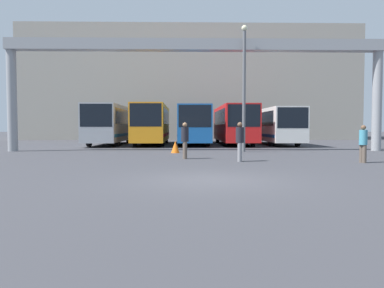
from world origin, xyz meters
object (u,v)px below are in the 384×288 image
at_px(bus_slot_0, 110,123).
at_px(bus_slot_1, 152,122).
at_px(pedestrian_far_center, 363,143).
at_px(pedestrian_mid_left, 185,140).
at_px(pedestrian_near_right, 240,141).
at_px(lamp_post, 244,83).
at_px(bus_slot_3, 234,123).
at_px(traffic_cone, 175,147).
at_px(bus_slot_4, 275,124).
at_px(bus_slot_2, 193,123).

bearing_deg(bus_slot_0, bus_slot_1, 4.71).
xyz_separation_m(bus_slot_0, bus_slot_1, (3.55, 0.29, 0.03)).
bearing_deg(pedestrian_far_center, pedestrian_mid_left, -126.68).
distance_m(bus_slot_1, pedestrian_mid_left, 14.71).
xyz_separation_m(bus_slot_1, pedestrian_near_right, (5.25, -15.84, -0.99)).
bearing_deg(lamp_post, bus_slot_3, 86.17).
relative_size(bus_slot_3, traffic_cone, 15.83).
bearing_deg(bus_slot_4, traffic_cone, -129.79).
bearing_deg(pedestrian_far_center, bus_slot_2, -178.99).
relative_size(bus_slot_2, bus_slot_3, 1.05).
bearing_deg(pedestrian_far_center, bus_slot_0, -160.39).
bearing_deg(bus_slot_4, pedestrian_near_right, -109.10).
xyz_separation_m(pedestrian_far_center, lamp_post, (-4.02, 7.15, 3.37)).
height_order(pedestrian_near_right, pedestrian_mid_left, pedestrian_near_right).
bearing_deg(bus_slot_2, pedestrian_mid_left, -92.86).
distance_m(bus_slot_0, pedestrian_far_center, 21.48).
bearing_deg(bus_slot_4, lamp_post, -114.68).
distance_m(pedestrian_mid_left, traffic_cone, 4.13).
relative_size(bus_slot_0, bus_slot_1, 0.95).
height_order(bus_slot_3, pedestrian_mid_left, bus_slot_3).
xyz_separation_m(bus_slot_0, pedestrian_mid_left, (6.36, -14.11, -0.96)).
height_order(bus_slot_1, pedestrian_near_right, bus_slot_1).
xyz_separation_m(bus_slot_4, pedestrian_near_right, (-5.39, -15.57, -0.83)).
xyz_separation_m(pedestrian_near_right, lamp_post, (1.21, 6.46, 3.30)).
bearing_deg(pedestrian_mid_left, traffic_cone, -179.13).
bearing_deg(bus_slot_1, traffic_cone, -77.75).
xyz_separation_m(bus_slot_2, traffic_cone, (-1.30, -10.78, -1.50)).
xyz_separation_m(pedestrian_near_right, traffic_cone, (-3.01, 5.49, -0.58)).
bearing_deg(pedestrian_near_right, traffic_cone, -140.52).
relative_size(bus_slot_1, pedestrian_near_right, 6.25).
relative_size(bus_slot_2, traffic_cone, 16.61).
height_order(bus_slot_2, bus_slot_4, bus_slot_2).
distance_m(bus_slot_0, traffic_cone, 11.71).
bearing_deg(bus_slot_2, pedestrian_near_right, -84.02).
xyz_separation_m(bus_slot_1, bus_slot_2, (3.55, 0.43, -0.06)).
xyz_separation_m(bus_slot_4, pedestrian_mid_left, (-7.84, -14.14, -0.83)).
distance_m(pedestrian_far_center, pedestrian_mid_left, 7.96).
distance_m(bus_slot_1, bus_slot_2, 3.58).
height_order(bus_slot_0, pedestrian_far_center, bus_slot_0).
distance_m(traffic_cone, lamp_post, 5.81).
bearing_deg(pedestrian_mid_left, bus_slot_2, 170.14).
distance_m(bus_slot_0, bus_slot_2, 7.13).
height_order(bus_slot_4, pedestrian_near_right, bus_slot_4).
height_order(bus_slot_0, bus_slot_3, bus_slot_0).
relative_size(pedestrian_near_right, pedestrian_far_center, 1.08).
bearing_deg(bus_slot_1, pedestrian_mid_left, -78.97).
bearing_deg(pedestrian_mid_left, lamp_post, 137.00).
bearing_deg(bus_slot_4, bus_slot_0, -179.91).
distance_m(bus_slot_3, traffic_cone, 11.67).
bearing_deg(pedestrian_far_center, bus_slot_3, 170.24).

